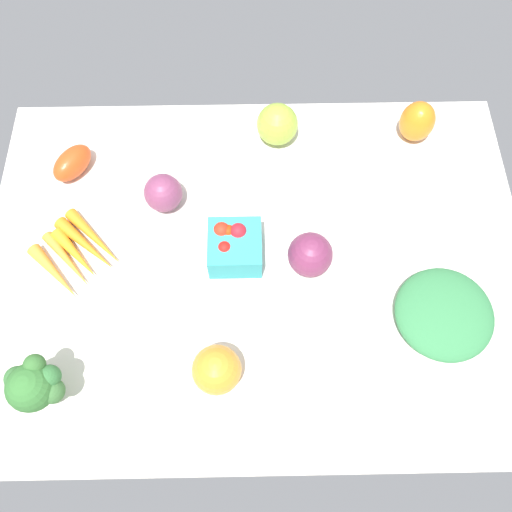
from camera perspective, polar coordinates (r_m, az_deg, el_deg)
tablecloth at (r=100.43cm, az=0.00°, el=-0.72°), size 104.00×76.00×2.00cm
leafy_greens_clump at (r=98.60cm, az=19.87°, el=-5.96°), size 24.71×24.74×5.31cm
roma_tomato at (r=113.67cm, az=-19.43°, el=9.57°), size 9.82×10.82×5.40cm
berry_basket at (r=97.03cm, az=-2.40°, el=1.11°), size 9.86×9.86×7.40cm
red_onion_center at (r=103.81cm, az=-10.10°, el=6.81°), size 7.51×7.51×7.51cm
broccoli_head at (r=92.06cm, az=-23.08°, el=-12.84°), size 9.94×8.78×11.29cm
bell_pepper_orange at (r=116.18cm, az=17.20°, el=13.87°), size 7.85×7.85×9.22cm
red_onion_near_basket at (r=95.93cm, az=5.94°, el=0.14°), size 8.35×8.35×8.35cm
heirloom_tomato_green at (r=111.30cm, az=2.34°, el=14.18°), size 8.62×8.62×8.62cm
heirloom_tomato_orange at (r=88.80cm, az=-4.32°, el=-12.29°), size 8.37×8.37×8.37cm
carrot_bunch at (r=104.34cm, az=-19.00°, el=0.20°), size 18.70×19.69×2.71cm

